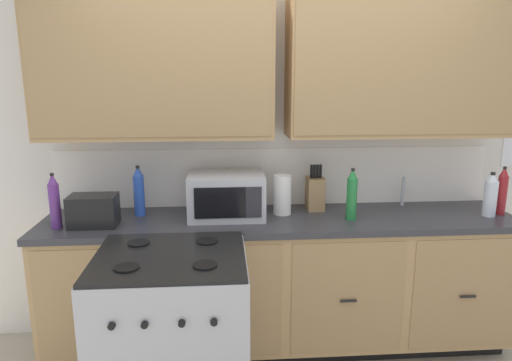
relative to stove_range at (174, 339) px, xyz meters
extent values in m
cube|color=white|center=(0.64, 0.96, 0.77)|extent=(4.19, 0.05, 2.49)
cube|color=white|center=(0.64, 0.93, 0.65)|extent=(2.99, 0.01, 0.40)
cube|color=tan|center=(-0.13, 0.76, 1.43)|extent=(1.44, 0.34, 0.95)
cube|color=#A58052|center=(-0.13, 0.59, 1.43)|extent=(1.41, 0.01, 0.89)
cube|color=tan|center=(1.41, 0.76, 1.43)|extent=(1.44, 0.34, 0.95)
cube|color=#A58052|center=(1.41, 0.59, 1.43)|extent=(1.41, 0.01, 0.89)
cube|color=black|center=(0.64, 0.66, -0.42)|extent=(2.93, 0.48, 0.10)
cube|color=tan|center=(0.64, 0.63, 0.02)|extent=(2.99, 0.60, 0.78)
cube|color=#A88354|center=(-0.48, 0.33, 0.02)|extent=(0.69, 0.01, 0.72)
cube|color=black|center=(-0.48, 0.31, 0.02)|extent=(0.10, 0.01, 0.01)
cube|color=#A88354|center=(0.27, 0.33, 0.02)|extent=(0.69, 0.01, 0.72)
cube|color=black|center=(0.27, 0.31, 0.02)|extent=(0.10, 0.01, 0.01)
cube|color=#A88354|center=(1.01, 0.33, 0.02)|extent=(0.69, 0.01, 0.72)
cube|color=black|center=(1.01, 0.31, 0.02)|extent=(0.10, 0.01, 0.01)
cube|color=#A88354|center=(1.76, 0.33, 0.02)|extent=(0.69, 0.01, 0.72)
cube|color=black|center=(1.76, 0.31, 0.02)|extent=(0.10, 0.01, 0.01)
cube|color=#333338|center=(0.64, 0.63, 0.43)|extent=(3.02, 0.63, 0.04)
cube|color=#A8AAAF|center=(1.52, 0.66, 0.44)|extent=(0.56, 0.38, 0.02)
cube|color=#B7B7BC|center=(0.00, 0.00, -0.01)|extent=(0.76, 0.66, 0.92)
cube|color=black|center=(0.00, 0.00, 0.46)|extent=(0.74, 0.65, 0.02)
cylinder|color=black|center=(-0.18, -0.16, 0.47)|extent=(0.12, 0.12, 0.01)
cylinder|color=black|center=(0.18, -0.16, 0.47)|extent=(0.12, 0.12, 0.01)
cylinder|color=black|center=(-0.18, 0.16, 0.47)|extent=(0.12, 0.12, 0.01)
cylinder|color=black|center=(0.18, 0.16, 0.47)|extent=(0.12, 0.12, 0.01)
cylinder|color=black|center=(-0.22, -0.34, 0.28)|extent=(0.03, 0.02, 0.03)
cylinder|color=black|center=(-0.08, -0.34, 0.28)|extent=(0.03, 0.02, 0.03)
cylinder|color=black|center=(0.08, -0.34, 0.28)|extent=(0.03, 0.02, 0.03)
cylinder|color=black|center=(0.22, -0.34, 0.28)|extent=(0.03, 0.02, 0.03)
cube|color=#B7B7BC|center=(0.29, 0.68, 0.59)|extent=(0.48, 0.36, 0.28)
cube|color=black|center=(0.25, 0.49, 0.59)|extent=(0.31, 0.01, 0.19)
cube|color=#28282D|center=(0.45, 0.49, 0.59)|extent=(0.10, 0.01, 0.19)
cube|color=black|center=(-0.51, 0.54, 0.55)|extent=(0.28, 0.18, 0.19)
cube|color=black|center=(-0.56, 0.54, 0.64)|extent=(0.02, 0.13, 0.01)
cube|color=black|center=(-0.46, 0.54, 0.64)|extent=(0.02, 0.13, 0.01)
cube|color=#9C794E|center=(0.89, 0.79, 0.56)|extent=(0.11, 0.14, 0.22)
cylinder|color=black|center=(0.86, 0.78, 0.72)|extent=(0.02, 0.02, 0.09)
cylinder|color=black|center=(0.88, 0.78, 0.72)|extent=(0.02, 0.02, 0.09)
cylinder|color=black|center=(0.90, 0.78, 0.72)|extent=(0.02, 0.02, 0.09)
cylinder|color=black|center=(0.92, 0.78, 0.72)|extent=(0.02, 0.02, 0.09)
cylinder|color=#B2B5BA|center=(1.52, 0.84, 0.55)|extent=(0.02, 0.02, 0.20)
cylinder|color=white|center=(0.66, 0.70, 0.58)|extent=(0.12, 0.12, 0.26)
cylinder|color=#237A38|center=(1.07, 0.55, 0.58)|extent=(0.07, 0.07, 0.26)
cone|color=#237A38|center=(1.07, 0.55, 0.75)|extent=(0.06, 0.06, 0.07)
cylinder|color=black|center=(1.07, 0.55, 0.77)|extent=(0.02, 0.02, 0.02)
cylinder|color=#663384|center=(-0.72, 0.52, 0.59)|extent=(0.06, 0.06, 0.27)
cone|color=#663384|center=(-0.72, 0.52, 0.75)|extent=(0.06, 0.06, 0.07)
cylinder|color=black|center=(-0.72, 0.52, 0.78)|extent=(0.02, 0.02, 0.02)
cylinder|color=blue|center=(-0.27, 0.74, 0.58)|extent=(0.07, 0.07, 0.26)
cone|color=blue|center=(-0.27, 0.74, 0.75)|extent=(0.06, 0.06, 0.07)
cylinder|color=black|center=(-0.27, 0.74, 0.77)|extent=(0.02, 0.02, 0.02)
cylinder|color=maroon|center=(2.08, 0.59, 0.58)|extent=(0.06, 0.06, 0.25)
cone|color=maroon|center=(2.08, 0.59, 0.74)|extent=(0.06, 0.06, 0.06)
cylinder|color=black|center=(2.08, 0.59, 0.76)|extent=(0.02, 0.02, 0.02)
cylinder|color=silver|center=(1.98, 0.56, 0.57)|extent=(0.08, 0.08, 0.23)
cone|color=silver|center=(1.98, 0.56, 0.71)|extent=(0.07, 0.07, 0.06)
cylinder|color=black|center=(1.98, 0.56, 0.73)|extent=(0.03, 0.03, 0.02)
camera|label=1|loc=(0.27, -2.18, 1.34)|focal=32.45mm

